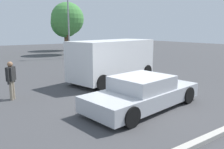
# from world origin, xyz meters

# --- Properties ---
(ground_plane) EXTENTS (80.00, 80.00, 0.00)m
(ground_plane) POSITION_xyz_m (0.00, 0.00, 0.00)
(ground_plane) COLOR #424244
(sedan_foreground) EXTENTS (4.86, 2.50, 1.18)m
(sedan_foreground) POSITION_xyz_m (0.04, -0.12, 0.55)
(sedan_foreground) COLOR #B7BABF
(sedan_foreground) RESTS_ON ground_plane
(dog) EXTENTS (0.50, 0.46, 0.38)m
(dog) POSITION_xyz_m (2.79, 1.80, 0.23)
(dog) COLOR white
(dog) RESTS_ON ground_plane
(van_white) EXTENTS (5.42, 3.27, 2.24)m
(van_white) POSITION_xyz_m (1.70, 4.15, 1.21)
(van_white) COLOR white
(van_white) RESTS_ON ground_plane
(pedestrian) EXTENTS (0.43, 0.48, 1.56)m
(pedestrian) POSITION_xyz_m (-3.66, 3.61, 0.92)
(pedestrian) COLOR gray
(pedestrian) RESTS_ON ground_plane
(parking_curb) EXTENTS (7.14, 0.20, 0.12)m
(parking_curb) POSITION_xyz_m (0.00, -2.94, 0.06)
(parking_curb) COLOR #B7B2A8
(parking_curb) RESTS_ON ground_plane
(light_post_mid) EXTENTS (0.44, 0.44, 6.31)m
(light_post_mid) POSITION_xyz_m (4.02, 15.08, 4.29)
(light_post_mid) COLOR gray
(light_post_mid) RESTS_ON ground_plane
(tree_back_left) EXTENTS (3.83, 3.83, 5.64)m
(tree_back_left) POSITION_xyz_m (7.35, 23.73, 3.71)
(tree_back_left) COLOR brown
(tree_back_left) RESTS_ON ground_plane
(tree_back_center) EXTENTS (3.69, 3.69, 5.90)m
(tree_back_center) POSITION_xyz_m (5.49, 18.63, 4.04)
(tree_back_center) COLOR brown
(tree_back_center) RESTS_ON ground_plane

